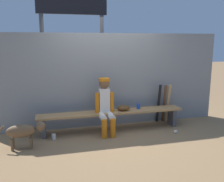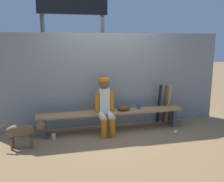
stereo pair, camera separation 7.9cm
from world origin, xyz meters
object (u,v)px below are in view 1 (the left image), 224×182
cup_on_ground (54,137)px  dog (24,131)px  bat_wood_dark (164,104)px  cup_on_bench (138,106)px  bat_wood_tan (168,103)px  baseball (176,132)px  baseball_glove (124,108)px  player_seated (105,104)px  dugout_bench (112,115)px  bat_aluminum_black (159,104)px  scoreboard (75,15)px

cup_on_ground → dog: size_ratio=0.13×
bat_wood_dark → dog: 3.20m
bat_wood_dark → cup_on_bench: size_ratio=8.40×
bat_wood_tan → baseball: (-0.17, -0.74, -0.42)m
baseball_glove → bat_wood_tan: (1.18, 0.23, -0.03)m
player_seated → dog: size_ratio=1.38×
dugout_bench → bat_aluminum_black: (1.20, 0.23, 0.12)m
bat_wood_tan → cup_on_ground: bat_wood_tan is taller
bat_wood_tan → cup_on_bench: 0.83m
dugout_bench → cup_on_bench: cup_on_bench is taller
cup_on_ground → baseball_glove: bearing=8.0°
bat_wood_dark → bat_wood_tan: (0.09, -0.00, 0.00)m
baseball_glove → bat_aluminum_black: 0.96m
bat_wood_dark → baseball: size_ratio=12.49×
cup_on_ground → cup_on_bench: cup_on_bench is taller
bat_aluminum_black → scoreboard: (-1.82, 0.98, 2.08)m
cup_on_ground → dog: bearing=-150.1°
player_seated → dog: player_seated is taller
cup_on_ground → cup_on_bench: bearing=8.4°
bat_wood_tan → baseball: bat_wood_tan is taller
cup_on_bench → dog: cup_on_bench is taller
baseball_glove → scoreboard: 2.54m
bat_wood_tan → cup_on_ground: 2.76m
player_seated → baseball: 1.61m
cup_on_ground → dog: dog is taller
bat_aluminum_black → baseball: bearing=-84.8°
bat_wood_tan → baseball: size_ratio=12.44×
player_seated → cup_on_ground: 1.23m
player_seated → bat_wood_dark: player_seated is taller
dugout_bench → dog: 1.83m
dugout_bench → cup_on_bench: 0.65m
dugout_bench → bat_aluminum_black: size_ratio=3.36×
baseball_glove → dog: bearing=-166.0°
dugout_bench → baseball_glove: size_ratio=11.36×
player_seated → baseball: (1.44, -0.41, -0.59)m
baseball → cup_on_ground: (-2.52, 0.30, 0.02)m
bat_aluminum_black → cup_on_ground: 2.53m
dog → bat_aluminum_black: bearing=14.0°
bat_wood_tan → dog: bat_wood_tan is taller
player_seated → dog: 1.67m
baseball → dugout_bench: bearing=158.0°
cup_on_bench → baseball: bearing=-42.2°
bat_wood_tan → dog: 3.29m
cup_on_ground → scoreboard: (0.63, 1.42, 2.49)m
dugout_bench → player_seated: size_ratio=2.72×
player_seated → baseball_glove: 0.47m
dog → scoreboard: bearing=56.3°
bat_aluminum_black → cup_on_ground: bat_aluminum_black is taller
cup_on_ground → baseball: bearing=-6.8°
scoreboard → bat_aluminum_black: bearing=-28.3°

